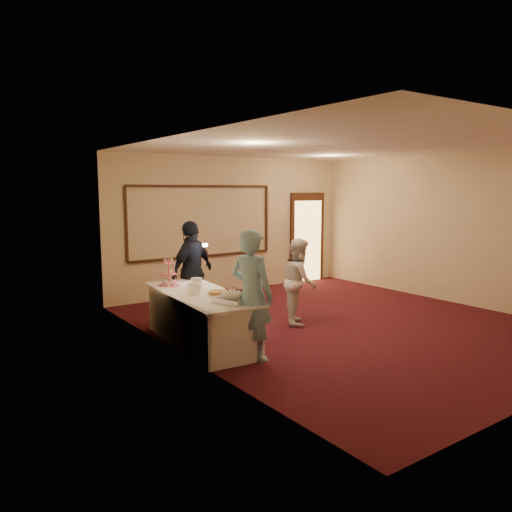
{
  "coord_description": "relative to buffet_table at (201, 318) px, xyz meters",
  "views": [
    {
      "loc": [
        -6.0,
        -5.95,
        2.29
      ],
      "look_at": [
        -1.14,
        0.98,
        1.15
      ],
      "focal_mm": 35.0,
      "sensor_mm": 36.0,
      "label": 1
    }
  ],
  "objects": [
    {
      "name": "floor",
      "position": [
        2.53,
        -0.42,
        -0.39
      ],
      "size": [
        7.0,
        7.0,
        0.0
      ],
      "primitive_type": "plane",
      "color": "black",
      "rests_on": "ground"
    },
    {
      "name": "room_walls",
      "position": [
        2.53,
        -0.42,
        1.64
      ],
      "size": [
        6.04,
        7.04,
        3.02
      ],
      "color": "beige",
      "rests_on": "floor"
    },
    {
      "name": "wall_molding",
      "position": [
        1.73,
        3.05,
        1.21
      ],
      "size": [
        3.45,
        0.04,
        1.55
      ],
      "color": "black",
      "rests_on": "room_walls"
    },
    {
      "name": "doorway",
      "position": [
        4.68,
        3.03,
        0.69
      ],
      "size": [
        1.05,
        0.07,
        2.2
      ],
      "color": "black",
      "rests_on": "floor"
    },
    {
      "name": "buffet_table",
      "position": [
        0.0,
        0.0,
        0.0
      ],
      "size": [
        1.13,
        2.48,
        0.77
      ],
      "color": "silver",
      "rests_on": "floor"
    },
    {
      "name": "pavlova_tray",
      "position": [
        0.05,
        -0.79,
        0.46
      ],
      "size": [
        0.49,
        0.55,
        0.18
      ],
      "color": "silver",
      "rests_on": "buffet_table"
    },
    {
      "name": "cupcake_stand",
      "position": [
        -0.13,
        0.8,
        0.56
      ],
      "size": [
        0.33,
        0.33,
        0.48
      ],
      "color": "#E15477",
      "rests_on": "buffet_table"
    },
    {
      "name": "plate_stack_a",
      "position": [
        -0.13,
        -0.04,
        0.46
      ],
      "size": [
        0.18,
        0.18,
        0.15
      ],
      "color": "white",
      "rests_on": "buffet_table"
    },
    {
      "name": "plate_stack_b",
      "position": [
        0.14,
        0.39,
        0.46
      ],
      "size": [
        0.18,
        0.18,
        0.15
      ],
      "color": "white",
      "rests_on": "buffet_table"
    },
    {
      "name": "tart",
      "position": [
        0.13,
        -0.28,
        0.41
      ],
      "size": [
        0.3,
        0.3,
        0.06
      ],
      "color": "white",
      "rests_on": "buffet_table"
    },
    {
      "name": "man",
      "position": [
        0.23,
        -1.0,
        0.5
      ],
      "size": [
        0.62,
        0.75,
        1.77
      ],
      "primitive_type": "imported",
      "rotation": [
        0.0,
        0.0,
        1.92
      ],
      "color": "#7DB4D1",
      "rests_on": "floor"
    },
    {
      "name": "woman",
      "position": [
        1.94,
        0.05,
        0.35
      ],
      "size": [
        0.87,
        0.9,
        1.47
      ],
      "primitive_type": "imported",
      "rotation": [
        0.0,
        0.0,
        0.93
      ],
      "color": "silver",
      "rests_on": "floor"
    },
    {
      "name": "guest",
      "position": [
        0.51,
        1.23,
        0.49
      ],
      "size": [
        1.11,
        0.81,
        1.75
      ],
      "primitive_type": "imported",
      "rotation": [
        0.0,
        0.0,
        3.56
      ],
      "color": "black",
      "rests_on": "floor"
    },
    {
      "name": "camera_flash",
      "position": [
        0.61,
        0.94,
        0.97
      ],
      "size": [
        0.08,
        0.06,
        0.05
      ],
      "primitive_type": "cube",
      "rotation": [
        0.0,
        0.0,
        0.32
      ],
      "color": "white",
      "rests_on": "guest"
    }
  ]
}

